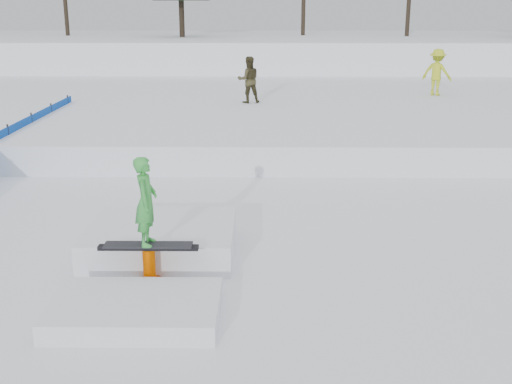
{
  "coord_description": "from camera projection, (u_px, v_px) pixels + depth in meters",
  "views": [
    {
      "loc": [
        0.62,
        -9.03,
        4.4
      ],
      "look_at": [
        0.5,
        2.0,
        1.1
      ],
      "focal_mm": 45.0,
      "sensor_mm": 36.0,
      "label": 1
    }
  ],
  "objects": [
    {
      "name": "ground",
      "position": [
        222.0,
        297.0,
        9.92
      ],
      "size": [
        120.0,
        120.0,
        0.0
      ],
      "primitive_type": "plane",
      "color": "white"
    },
    {
      "name": "snow_berm",
      "position": [
        253.0,
        56.0,
        38.32
      ],
      "size": [
        60.0,
        14.0,
        2.4
      ],
      "primitive_type": "cube",
      "color": "white",
      "rests_on": "ground"
    },
    {
      "name": "snow_midrise",
      "position": [
        247.0,
        107.0,
        25.14
      ],
      "size": [
        50.0,
        18.0,
        0.8
      ],
      "primitive_type": "cube",
      "color": "white",
      "rests_on": "ground"
    },
    {
      "name": "walker_olive",
      "position": [
        249.0,
        80.0,
        23.29
      ],
      "size": [
        0.92,
        0.78,
        1.67
      ],
      "primitive_type": "imported",
      "rotation": [
        0.0,
        0.0,
        3.34
      ],
      "color": "#35301A",
      "rests_on": "snow_midrise"
    },
    {
      "name": "walker_ygreen",
      "position": [
        437.0,
        72.0,
        25.11
      ],
      "size": [
        1.34,
        1.2,
        1.8
      ],
      "primitive_type": "imported",
      "rotation": [
        0.0,
        0.0,
        2.55
      ],
      "color": "#B7C821",
      "rests_on": "snow_midrise"
    },
    {
      "name": "jib_rail_feature",
      "position": [
        155.0,
        253.0,
        10.85
      ],
      "size": [
        2.6,
        4.4,
        2.11
      ],
      "color": "white",
      "rests_on": "ground"
    }
  ]
}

